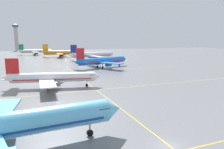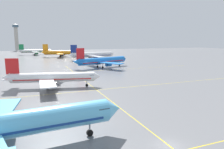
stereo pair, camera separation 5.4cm
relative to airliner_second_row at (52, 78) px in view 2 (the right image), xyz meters
The scene contains 8 objects.
ground_plane 49.68m from the airliner_second_row, 74.43° to the right, with size 600.00×600.00×0.00m, color slate.
airliner_second_row is the anchor object (origin of this frame).
airliner_third_row 53.18m from the airliner_second_row, 52.51° to the left, with size 37.17×31.76×11.82m.
airliner_far_left_stand 96.43m from the airliner_second_row, 65.93° to the left, with size 39.42×33.83×12.25m.
airliner_far_right_stand 127.29m from the airliner_second_row, 80.80° to the left, with size 37.76×32.20×11.93m.
airliner_distant_taxiway 163.99m from the airliner_second_row, 90.60° to the left, with size 36.15×31.30×11.28m.
taxiway_markings 16.36m from the airliner_second_row, 33.65° to the right, with size 141.71×134.90×0.01m.
control_tower 262.18m from the airliner_second_row, 95.51° to the left, with size 8.82×8.82×38.52m.
Camera 2 is at (-19.40, -24.95, 16.64)m, focal length 33.14 mm.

